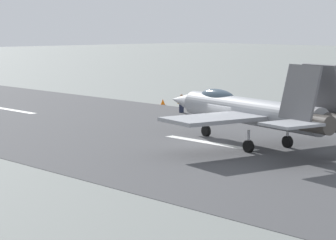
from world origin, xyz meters
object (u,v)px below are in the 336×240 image
at_px(crew_person, 181,103).
at_px(marker_cone_far, 163,102).
at_px(marker_cone_mid, 286,116).
at_px(fighter_jet, 252,110).

height_order(crew_person, marker_cone_far, crew_person).
bearing_deg(marker_cone_mid, marker_cone_far, 0.00).
distance_m(fighter_jet, crew_person, 18.34).
xyz_separation_m(crew_person, marker_cone_mid, (-9.09, -3.32, -0.57)).
bearing_deg(marker_cone_mid, crew_person, 20.04).
xyz_separation_m(fighter_jet, marker_cone_mid, (6.79, -12.35, -2.06)).
distance_m(fighter_jet, marker_cone_mid, 14.25).
relative_size(fighter_jet, marker_cone_mid, 31.60).
bearing_deg(marker_cone_far, marker_cone_mid, 180.00).
bearing_deg(fighter_jet, crew_person, -29.64).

